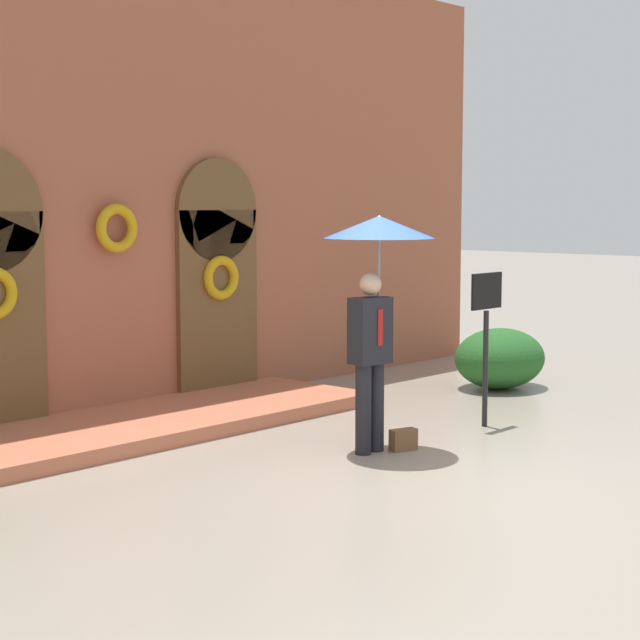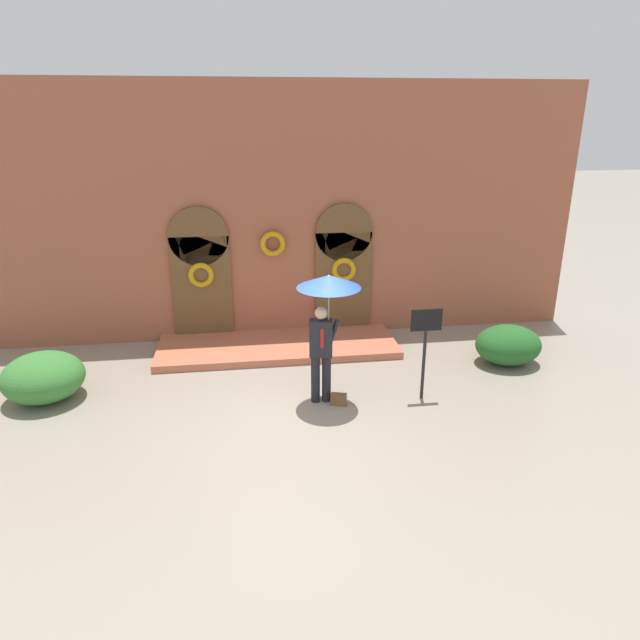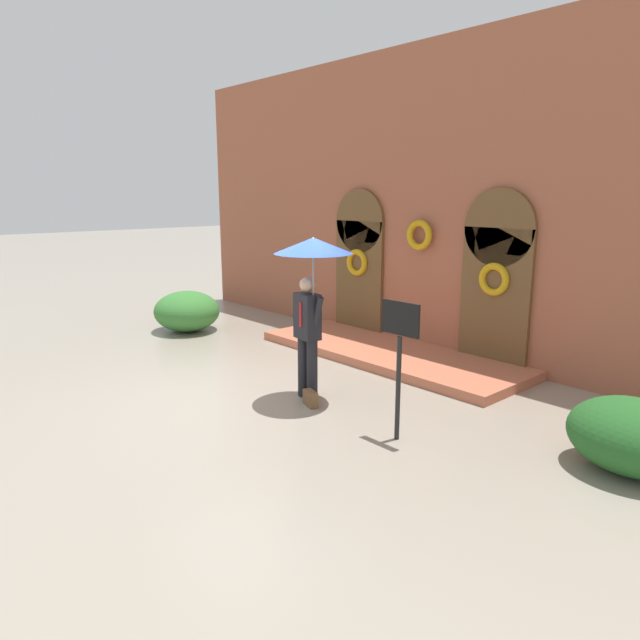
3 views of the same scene
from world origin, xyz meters
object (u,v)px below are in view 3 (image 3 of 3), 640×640
(person_with_umbrella, at_px, (312,270))
(shrub_right, at_px, (632,436))
(handbag, at_px, (310,398))
(sign_post, at_px, (399,348))
(shrub_left, at_px, (187,311))

(person_with_umbrella, bearing_deg, shrub_right, 15.45)
(shrub_right, bearing_deg, handbag, -161.04)
(handbag, bearing_deg, shrub_right, 36.00)
(sign_post, xyz_separation_m, shrub_left, (-6.80, 0.92, -0.73))
(sign_post, distance_m, shrub_left, 6.90)
(person_with_umbrella, height_order, handbag, person_with_umbrella)
(sign_post, bearing_deg, shrub_left, 172.27)
(handbag, bearing_deg, shrub_left, -173.54)
(shrub_left, bearing_deg, person_with_umbrella, -8.78)
(handbag, bearing_deg, person_with_umbrella, 151.09)
(shrub_left, relative_size, shrub_right, 1.06)
(shrub_left, bearing_deg, shrub_right, 2.02)
(shrub_left, bearing_deg, sign_post, -7.73)
(person_with_umbrella, relative_size, handbag, 8.44)
(person_with_umbrella, bearing_deg, sign_post, -4.67)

